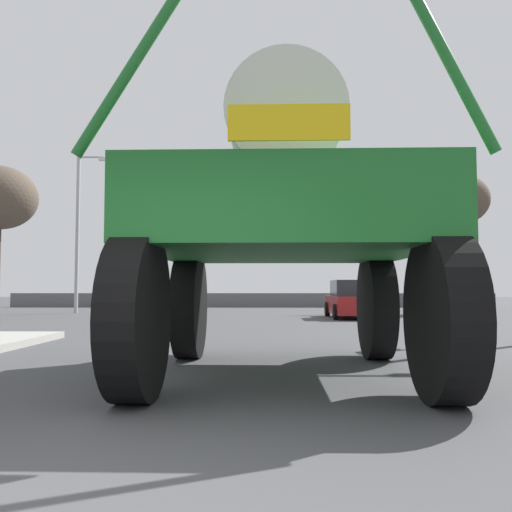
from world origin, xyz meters
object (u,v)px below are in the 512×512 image
at_px(streetlight_far_left, 80,225).
at_px(bare_tree_right, 459,202).
at_px(sedan_ahead, 352,300).
at_px(oversize_sprayer, 284,224).
at_px(streetlight_far_right, 419,225).
at_px(traffic_signal_near_right, 466,236).

xyz_separation_m(streetlight_far_left, bare_tree_right, (18.89, 1.29, 1.29)).
bearing_deg(bare_tree_right, sedan_ahead, -138.54).
height_order(oversize_sprayer, sedan_ahead, oversize_sprayer).
xyz_separation_m(streetlight_far_right, bare_tree_right, (1.56, -1.63, 1.01)).
bearing_deg(sedan_ahead, streetlight_far_left, 70.82).
xyz_separation_m(oversize_sprayer, streetlight_far_left, (-9.31, 19.11, 2.26)).
relative_size(traffic_signal_near_right, streetlight_far_left, 0.42).
relative_size(oversize_sprayer, bare_tree_right, 0.78).
bearing_deg(oversize_sprayer, traffic_signal_near_right, -40.33).
height_order(sedan_ahead, streetlight_far_right, streetlight_far_right).
relative_size(streetlight_far_left, streetlight_far_right, 0.94).
height_order(sedan_ahead, bare_tree_right, bare_tree_right).
bearing_deg(bare_tree_right, streetlight_far_left, -176.09).
distance_m(sedan_ahead, streetlight_far_left, 13.75).
xyz_separation_m(traffic_signal_near_right, streetlight_far_right, (3.80, 17.20, 2.24)).
height_order(traffic_signal_near_right, streetlight_far_right, streetlight_far_right).
xyz_separation_m(streetlight_far_left, streetlight_far_right, (17.33, 2.92, 0.28)).
height_order(streetlight_far_left, streetlight_far_right, streetlight_far_right).
distance_m(oversize_sprayer, traffic_signal_near_right, 6.42).
xyz_separation_m(oversize_sprayer, traffic_signal_near_right, (4.22, 4.83, 0.31)).
bearing_deg(streetlight_far_left, traffic_signal_near_right, -46.55).
height_order(oversize_sprayer, streetlight_far_left, streetlight_far_left).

